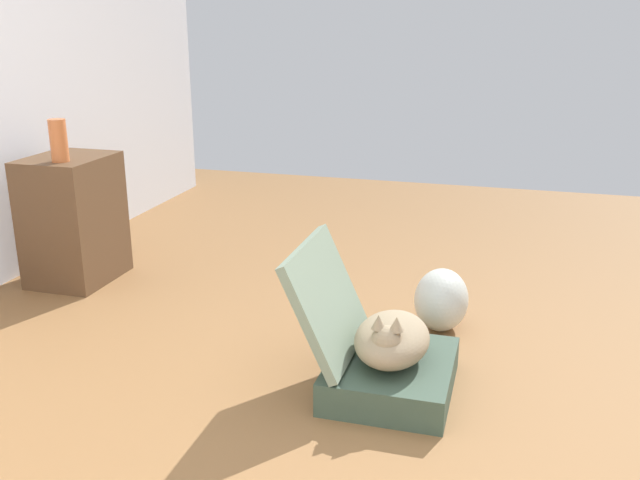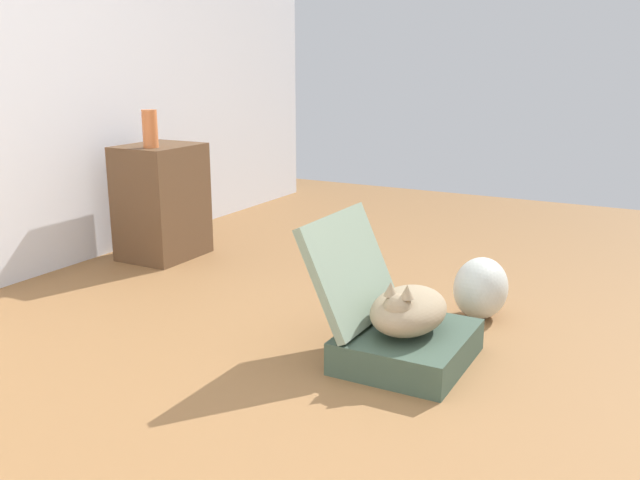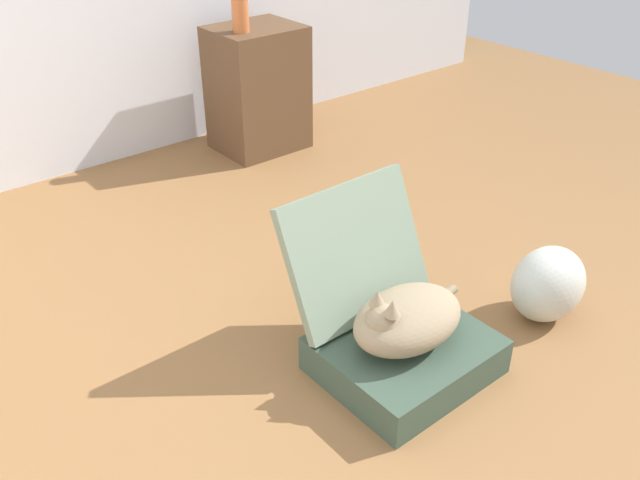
{
  "view_description": "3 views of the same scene",
  "coord_description": "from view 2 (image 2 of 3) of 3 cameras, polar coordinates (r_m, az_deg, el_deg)",
  "views": [
    {
      "loc": [
        -2.1,
        -0.41,
        1.38
      ],
      "look_at": [
        0.54,
        0.34,
        0.5
      ],
      "focal_mm": 39.43,
      "sensor_mm": 36.0,
      "label": 1
    },
    {
      "loc": [
        -2.1,
        -0.91,
        1.16
      ],
      "look_at": [
        0.46,
        0.48,
        0.4
      ],
      "focal_mm": 38.67,
      "sensor_mm": 36.0,
      "label": 2
    },
    {
      "loc": [
        -1.04,
        -1.18,
        1.56
      ],
      "look_at": [
        0.33,
        0.48,
        0.27
      ],
      "focal_mm": 38.23,
      "sensor_mm": 36.0,
      "label": 3
    }
  ],
  "objects": [
    {
      "name": "plastic_bag_white",
      "position": [
        3.27,
        13.16,
        -3.89
      ],
      "size": [
        0.3,
        0.24,
        0.28
      ],
      "primitive_type": "ellipsoid",
      "color": "silver",
      "rests_on": "ground"
    },
    {
      "name": "ground_plane",
      "position": [
        2.57,
        4.53,
        -12.27
      ],
      "size": [
        7.68,
        7.68,
        0.0
      ],
      "primitive_type": "plane",
      "color": "olive",
      "rests_on": "ground"
    },
    {
      "name": "cat",
      "position": [
        2.71,
        7.28,
        -5.76
      ],
      "size": [
        0.48,
        0.28,
        0.23
      ],
      "color": "#998466",
      "rests_on": "suitcase_base"
    },
    {
      "name": "suitcase_base",
      "position": [
        2.78,
        7.25,
        -8.71
      ],
      "size": [
        0.54,
        0.46,
        0.13
      ],
      "primitive_type": "cube",
      "color": "#384C3D",
      "rests_on": "ground"
    },
    {
      "name": "vase_tall",
      "position": [
        4.05,
        -13.89,
        8.93
      ],
      "size": [
        0.09,
        0.09,
        0.21
      ],
      "primitive_type": "cylinder",
      "color": "#CC6B38",
      "rests_on": "side_table"
    },
    {
      "name": "suitcase_lid",
      "position": [
        2.77,
        2.53,
        -2.39
      ],
      "size": [
        0.54,
        0.23,
        0.44
      ],
      "primitive_type": "cube",
      "rotation": [
        1.14,
        0.0,
        0.0
      ],
      "color": "gray",
      "rests_on": "suitcase_base"
    },
    {
      "name": "side_table",
      "position": [
        4.24,
        -12.97,
        3.12
      ],
      "size": [
        0.47,
        0.39,
        0.68
      ],
      "primitive_type": "cube",
      "color": "brown",
      "rests_on": "ground"
    }
  ]
}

